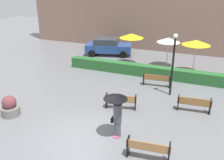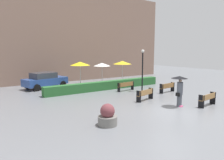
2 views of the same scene
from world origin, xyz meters
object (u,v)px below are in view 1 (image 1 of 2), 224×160
lamp_post (173,58)px  parked_car (108,46)px  bench_back_row (157,79)px  planter_pot (10,107)px  bench_mid_center (121,101)px  bench_near_right (148,148)px  patio_umbrella_yellow (132,36)px  patio_umbrella_yellow_far (196,43)px  bench_far_right (194,103)px  pedestrian_with_umbrella (117,110)px  patio_umbrella_white (169,40)px

lamp_post → parked_car: (-6.89, 6.60, -1.52)m
bench_back_row → planter_pot: 9.10m
planter_pot → bench_mid_center: bearing=28.4°
bench_near_right → patio_umbrella_yellow: bearing=111.1°
parked_car → bench_back_row: bearing=-43.9°
bench_back_row → lamp_post: lamp_post is taller
bench_near_right → lamp_post: lamp_post is taller
bench_back_row → patio_umbrella_yellow_far: bearing=58.5°
bench_back_row → lamp_post: size_ratio=0.49×
bench_mid_center → bench_back_row: bearing=73.4°
bench_mid_center → parked_car: bearing=116.4°
bench_back_row → planter_pot: (-6.27, -6.59, -0.03)m
bench_near_right → lamp_post: size_ratio=0.46×
bench_near_right → patio_umbrella_yellow: 11.79m
bench_far_right → planter_pot: 9.71m
bench_far_right → bench_mid_center: bearing=-162.9°
planter_pot → lamp_post: lamp_post is taller
pedestrian_with_umbrella → planter_pot: pedestrian_with_umbrella is taller
patio_umbrella_yellow_far → parked_car: patio_umbrella_yellow_far is taller
parked_car → bench_mid_center: bearing=-63.6°
pedestrian_with_umbrella → patio_umbrella_white: bearing=88.0°
patio_umbrella_yellow → patio_umbrella_yellow_far: (4.96, -0.24, -0.04)m
bench_far_right → patio_umbrella_white: bearing=111.5°
lamp_post → parked_car: 9.66m
bench_near_right → pedestrian_with_umbrella: (-1.71, 1.00, 0.86)m
bench_far_right → bench_near_right: bearing=-106.2°
bench_far_right → planter_pot: bearing=-156.1°
parked_car → patio_umbrella_yellow: bearing=-35.2°
pedestrian_with_umbrella → patio_umbrella_yellow: 10.22m
bench_far_right → pedestrian_with_umbrella: 4.83m
bench_far_right → bench_mid_center: bench_mid_center is taller
planter_pot → parked_car: parked_car is taller
patio_umbrella_yellow_far → parked_car: bearing=163.8°
bench_back_row → planter_pot: size_ratio=1.69×
lamp_post → patio_umbrella_yellow_far: size_ratio=1.47×
bench_back_row → patio_umbrella_yellow_far: size_ratio=0.72×
bench_back_row → planter_pot: planter_pot is taller
planter_pot → patio_umbrella_yellow_far: 13.07m
bench_far_right → patio_umbrella_yellow: (-5.53, 6.22, 1.94)m
pedestrian_with_umbrella → lamp_post: bearing=73.9°
patio_umbrella_yellow_far → parked_car: 8.32m
bench_far_right → lamp_post: (-1.52, 1.65, 1.84)m
planter_pot → patio_umbrella_yellow_far: bearing=50.1°
bench_far_right → bench_back_row: bench_far_right is taller
bench_near_right → planter_pot: bearing=174.7°
patio_umbrella_white → bench_back_row: bearing=-88.9°
bench_far_right → patio_umbrella_yellow_far: (-0.57, 5.98, 1.90)m
bench_far_right → bench_back_row: 3.72m
bench_back_row → patio_umbrella_white: size_ratio=0.77×
patio_umbrella_yellow → bench_near_right: bearing=-68.9°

